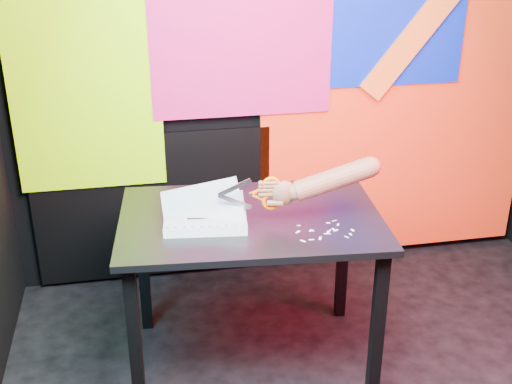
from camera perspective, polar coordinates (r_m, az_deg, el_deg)
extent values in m
cube|color=black|center=(3.46, 2.80, 13.64)|extent=(3.00, 0.01, 2.70)
cube|color=#F73414|center=(3.75, 12.49, 6.06)|extent=(1.60, 0.02, 1.60)
cube|color=#0821C0|center=(3.57, 11.93, 15.13)|extent=(0.85, 0.02, 0.75)
cube|color=#C71760|center=(3.36, -1.25, 13.36)|extent=(0.95, 0.02, 0.80)
cube|color=#9AF600|center=(3.38, -14.86, 8.29)|extent=(0.75, 0.02, 1.00)
cube|color=black|center=(3.60, -9.04, -1.27)|extent=(1.30, 0.02, 0.85)
cube|color=black|center=(2.69, -10.70, -13.05)|extent=(0.05, 0.05, 0.72)
cube|color=black|center=(3.21, -10.00, -6.39)|extent=(0.05, 0.05, 0.72)
cube|color=black|center=(2.78, 10.75, -11.71)|extent=(0.05, 0.05, 0.72)
cube|color=black|center=(3.29, 7.72, -5.48)|extent=(0.05, 0.05, 0.72)
cube|color=black|center=(2.76, -0.49, -2.43)|extent=(1.18, 0.84, 0.03)
cube|color=silver|center=(2.69, -4.51, -2.43)|extent=(0.37, 0.29, 0.04)
cube|color=silver|center=(2.68, -4.52, -2.02)|extent=(0.37, 0.29, 0.00)
cube|color=silver|center=(2.68, -4.53, -1.93)|extent=(0.35, 0.28, 0.10)
cube|color=silver|center=(2.68, -4.79, -1.35)|extent=(0.33, 0.24, 0.18)
cylinder|color=black|center=(2.59, -7.88, -3.17)|extent=(0.01, 0.01, 0.00)
cylinder|color=black|center=(2.58, -7.14, -3.16)|extent=(0.01, 0.01, 0.00)
cylinder|color=black|center=(2.58, -6.40, -3.14)|extent=(0.01, 0.01, 0.00)
cylinder|color=black|center=(2.58, -5.65, -3.12)|extent=(0.01, 0.01, 0.00)
cylinder|color=black|center=(2.58, -4.90, -3.10)|extent=(0.01, 0.01, 0.00)
cylinder|color=black|center=(2.58, -4.16, -3.08)|extent=(0.01, 0.01, 0.00)
cylinder|color=black|center=(2.58, -3.41, -3.06)|extent=(0.01, 0.01, 0.00)
cylinder|color=black|center=(2.58, -2.66, -3.04)|extent=(0.01, 0.01, 0.00)
cylinder|color=black|center=(2.58, -1.91, -3.01)|extent=(0.01, 0.01, 0.00)
cylinder|color=black|center=(2.58, -1.17, -2.99)|extent=(0.01, 0.01, 0.00)
cylinder|color=black|center=(2.79, -7.63, -1.09)|extent=(0.01, 0.01, 0.00)
cylinder|color=black|center=(2.79, -6.94, -1.07)|extent=(0.01, 0.01, 0.00)
cylinder|color=black|center=(2.79, -6.25, -1.05)|extent=(0.01, 0.01, 0.00)
cylinder|color=black|center=(2.78, -5.56, -1.03)|extent=(0.01, 0.01, 0.00)
cylinder|color=black|center=(2.78, -4.86, -1.01)|extent=(0.01, 0.01, 0.00)
cylinder|color=black|center=(2.78, -4.17, -0.99)|extent=(0.01, 0.01, 0.00)
cylinder|color=black|center=(2.78, -3.48, -0.98)|extent=(0.01, 0.01, 0.00)
cylinder|color=black|center=(2.78, -2.79, -0.96)|extent=(0.01, 0.01, 0.00)
cylinder|color=black|center=(2.78, -2.10, -0.94)|extent=(0.01, 0.01, 0.00)
cylinder|color=black|center=(2.79, -1.41, -0.92)|extent=(0.01, 0.01, 0.00)
cube|color=black|center=(2.72, -6.21, -1.64)|extent=(0.06, 0.02, 0.00)
cube|color=black|center=(2.70, -4.14, -1.74)|extent=(0.05, 0.02, 0.00)
cube|color=black|center=(2.65, -5.30, -2.35)|extent=(0.08, 0.02, 0.00)
cube|color=silver|center=(2.62, -1.92, 0.38)|extent=(0.14, 0.02, 0.08)
cube|color=silver|center=(2.65, -1.91, -0.84)|extent=(0.14, 0.02, 0.08)
cylinder|color=silver|center=(2.64, -0.47, -0.19)|extent=(0.02, 0.01, 0.02)
cube|color=#FF5D00|center=(2.64, 0.05, -0.41)|extent=(0.05, 0.02, 0.03)
cube|color=#FF5D00|center=(2.63, 0.05, 0.08)|extent=(0.05, 0.02, 0.03)
torus|color=#FF5D00|center=(2.63, 1.36, 0.61)|extent=(0.08, 0.03, 0.08)
torus|color=#FF5D00|center=(2.66, 1.35, -0.85)|extent=(0.08, 0.03, 0.08)
ellipsoid|color=brown|center=(2.65, 2.51, -0.09)|extent=(0.10, 0.06, 0.11)
cylinder|color=brown|center=(2.65, 1.35, -0.21)|extent=(0.08, 0.03, 0.02)
cylinder|color=brown|center=(2.64, 1.36, 0.17)|extent=(0.08, 0.03, 0.02)
cylinder|color=brown|center=(2.63, 1.36, 0.52)|extent=(0.07, 0.03, 0.02)
cylinder|color=brown|center=(2.63, 1.37, 0.82)|extent=(0.06, 0.03, 0.02)
cylinder|color=brown|center=(2.65, 1.72, -0.99)|extent=(0.07, 0.05, 0.03)
cylinder|color=brown|center=(2.66, 3.62, 0.03)|extent=(0.07, 0.08, 0.07)
cylinder|color=brown|center=(2.66, 6.92, 1.13)|extent=(0.34, 0.13, 0.19)
sphere|color=brown|center=(2.68, 10.19, 2.23)|extent=(0.08, 0.08, 0.08)
cube|color=silver|center=(2.73, 6.99, -2.54)|extent=(0.03, 0.01, 0.00)
cube|color=silver|center=(2.64, 6.43, -3.55)|extent=(0.02, 0.02, 0.00)
cube|color=silver|center=(2.62, 6.34, -3.70)|extent=(0.03, 0.01, 0.00)
cube|color=silver|center=(2.63, 8.41, -3.74)|extent=(0.01, 0.02, 0.00)
cube|color=silver|center=(2.70, 7.31, -2.89)|extent=(0.02, 0.02, 0.00)
cube|color=silver|center=(2.58, 5.72, -4.13)|extent=(0.02, 0.03, 0.00)
cube|color=silver|center=(2.66, 8.58, -3.37)|extent=(0.01, 0.02, 0.00)
cube|color=silver|center=(2.66, 6.93, -3.35)|extent=(0.01, 0.03, 0.00)
cube|color=silver|center=(2.66, 7.16, -3.38)|extent=(0.02, 0.02, 0.00)
cube|color=silver|center=(2.63, 3.74, -3.55)|extent=(0.02, 0.02, 0.00)
cube|color=silver|center=(2.68, 3.81, -2.99)|extent=(0.02, 0.01, 0.00)
cube|color=silver|center=(2.61, 8.07, -3.98)|extent=(0.02, 0.02, 0.00)
cube|color=silver|center=(2.56, 4.19, -4.36)|extent=(0.02, 0.02, 0.00)
cube|color=silver|center=(2.71, 6.42, -2.75)|extent=(0.02, 0.01, 0.00)
cube|color=silver|center=(2.57, 4.95, -4.24)|extent=(0.02, 0.01, 0.00)
cube|color=silver|center=(2.64, 5.06, -3.43)|extent=(0.01, 0.02, 0.00)
cube|color=silver|center=(2.65, 6.61, -3.40)|extent=(0.01, 0.02, 0.00)
cube|color=silver|center=(2.64, 4.89, -3.43)|extent=(0.02, 0.02, 0.00)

